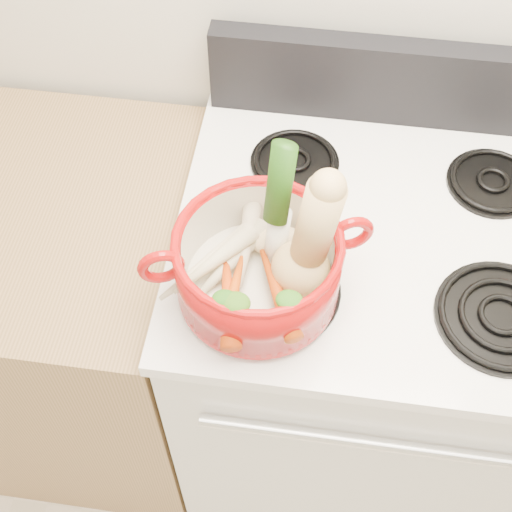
# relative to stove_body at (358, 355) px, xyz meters

# --- Properties ---
(stove_body) EXTENTS (0.76, 0.65, 0.92)m
(stove_body) POSITION_rel_stove_body_xyz_m (0.00, 0.00, 0.00)
(stove_body) COLOR silver
(stove_body) RESTS_ON floor
(cooktop) EXTENTS (0.78, 0.67, 0.03)m
(cooktop) POSITION_rel_stove_body_xyz_m (0.00, 0.00, 0.47)
(cooktop) COLOR white
(cooktop) RESTS_ON stove_body
(control_backsplash) EXTENTS (0.76, 0.05, 0.18)m
(control_backsplash) POSITION_rel_stove_body_xyz_m (0.00, 0.30, 0.58)
(control_backsplash) COLOR black
(control_backsplash) RESTS_ON cooktop
(oven_handle) EXTENTS (0.60, 0.02, 0.02)m
(oven_handle) POSITION_rel_stove_body_xyz_m (0.00, -0.34, 0.32)
(oven_handle) COLOR silver
(oven_handle) RESTS_ON stove_body
(burner_front_left) EXTENTS (0.22, 0.22, 0.02)m
(burner_front_left) POSITION_rel_stove_body_xyz_m (-0.19, -0.16, 0.50)
(burner_front_left) COLOR black
(burner_front_left) RESTS_ON cooktop
(burner_front_right) EXTENTS (0.22, 0.22, 0.02)m
(burner_front_right) POSITION_rel_stove_body_xyz_m (0.19, -0.16, 0.50)
(burner_front_right) COLOR black
(burner_front_right) RESTS_ON cooktop
(burner_back_left) EXTENTS (0.17, 0.17, 0.02)m
(burner_back_left) POSITION_rel_stove_body_xyz_m (-0.19, 0.14, 0.50)
(burner_back_left) COLOR black
(burner_back_left) RESTS_ON cooktop
(burner_back_right) EXTENTS (0.17, 0.17, 0.02)m
(burner_back_right) POSITION_rel_stove_body_xyz_m (0.19, 0.14, 0.50)
(burner_back_right) COLOR black
(burner_back_right) RESTS_ON cooktop
(dutch_oven) EXTENTS (0.35, 0.35, 0.13)m
(dutch_oven) POSITION_rel_stove_body_xyz_m (-0.22, -0.17, 0.57)
(dutch_oven) COLOR #9E0A0A
(dutch_oven) RESTS_ON burner_front_left
(pot_handle_left) EXTENTS (0.08, 0.04, 0.08)m
(pot_handle_left) POSITION_rel_stove_body_xyz_m (-0.36, -0.22, 0.62)
(pot_handle_left) COLOR #9E0A0A
(pot_handle_left) RESTS_ON dutch_oven
(pot_handle_right) EXTENTS (0.08, 0.04, 0.08)m
(pot_handle_right) POSITION_rel_stove_body_xyz_m (-0.08, -0.12, 0.62)
(pot_handle_right) COLOR #9E0A0A
(pot_handle_right) RESTS_ON dutch_oven
(squash) EXTENTS (0.16, 0.15, 0.26)m
(squash) POSITION_rel_stove_body_xyz_m (-0.14, -0.17, 0.66)
(squash) COLOR #DEB772
(squash) RESTS_ON dutch_oven
(leek) EXTENTS (0.07, 0.10, 0.27)m
(leek) POSITION_rel_stove_body_xyz_m (-0.19, -0.13, 0.67)
(leek) COLOR silver
(leek) RESTS_ON dutch_oven
(ginger) EXTENTS (0.09, 0.06, 0.04)m
(ginger) POSITION_rel_stove_body_xyz_m (-0.21, -0.10, 0.56)
(ginger) COLOR #D3BC82
(ginger) RESTS_ON dutch_oven
(parsnip_0) EXTENTS (0.14, 0.19, 0.05)m
(parsnip_0) POSITION_rel_stove_body_xyz_m (-0.27, -0.16, 0.56)
(parsnip_0) COLOR beige
(parsnip_0) RESTS_ON dutch_oven
(parsnip_1) EXTENTS (0.16, 0.17, 0.06)m
(parsnip_1) POSITION_rel_stove_body_xyz_m (-0.30, -0.17, 0.56)
(parsnip_1) COLOR #EEE5C1
(parsnip_1) RESTS_ON dutch_oven
(parsnip_2) EXTENTS (0.04, 0.17, 0.05)m
(parsnip_2) POSITION_rel_stove_body_xyz_m (-0.25, -0.12, 0.57)
(parsnip_2) COLOR beige
(parsnip_2) RESTS_ON dutch_oven
(parsnip_3) EXTENTS (0.13, 0.14, 0.05)m
(parsnip_3) POSITION_rel_stove_body_xyz_m (-0.29, -0.17, 0.58)
(parsnip_3) COLOR beige
(parsnip_3) RESTS_ON dutch_oven
(carrot_0) EXTENTS (0.07, 0.18, 0.05)m
(carrot_0) POSITION_rel_stove_body_xyz_m (-0.26, -0.23, 0.55)
(carrot_0) COLOR red
(carrot_0) RESTS_ON dutch_oven
(carrot_1) EXTENTS (0.04, 0.14, 0.04)m
(carrot_1) POSITION_rel_stove_body_xyz_m (-0.25, -0.22, 0.56)
(carrot_1) COLOR #D6560A
(carrot_1) RESTS_ON dutch_oven
(carrot_2) EXTENTS (0.10, 0.17, 0.05)m
(carrot_2) POSITION_rel_stove_body_xyz_m (-0.18, -0.21, 0.57)
(carrot_2) COLOR #BD4109
(carrot_2) RESTS_ON dutch_oven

